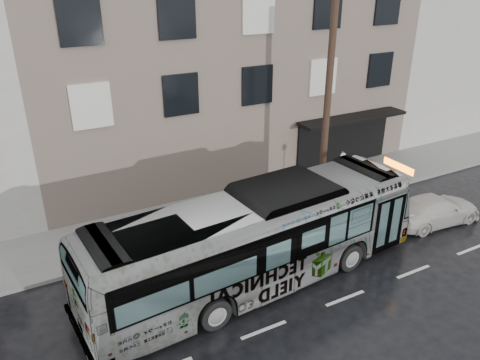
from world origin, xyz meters
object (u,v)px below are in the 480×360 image
object	(u,v)px
utility_pole_front	(327,110)
white_sedan	(434,210)
sign_post	(340,176)
bus	(256,239)

from	to	relation	value
utility_pole_front	white_sedan	world-z (taller)	utility_pole_front
sign_post	white_sedan	xyz separation A→B (m)	(2.35, -3.54, -0.72)
utility_pole_front	bus	distance (m)	7.15
bus	white_sedan	world-z (taller)	bus
white_sedan	utility_pole_front	bearing A→B (deg)	48.78
bus	white_sedan	distance (m)	8.99
utility_pole_front	sign_post	xyz separation A→B (m)	(1.10, 0.00, -3.30)
sign_post	utility_pole_front	bearing A→B (deg)	180.00
bus	utility_pole_front	bearing A→B (deg)	-61.73
utility_pole_front	bus	xyz separation A→B (m)	(-5.48, -3.53, -2.92)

